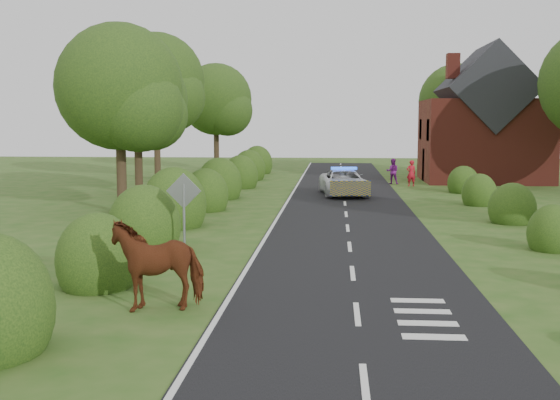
# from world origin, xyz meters

# --- Properties ---
(ground) EXTENTS (120.00, 120.00, 0.00)m
(ground) POSITION_xyz_m (0.00, 0.00, 0.00)
(ground) COLOR #2B5618
(road) EXTENTS (6.00, 70.00, 0.02)m
(road) POSITION_xyz_m (0.00, 15.00, 0.01)
(road) COLOR black
(road) RESTS_ON ground
(road_markings) EXTENTS (4.96, 70.00, 0.01)m
(road_markings) POSITION_xyz_m (-1.60, 12.93, 0.03)
(road_markings) COLOR white
(road_markings) RESTS_ON road
(hedgerow_left) EXTENTS (2.75, 50.41, 3.00)m
(hedgerow_left) POSITION_xyz_m (-6.51, 11.69, 0.75)
(hedgerow_left) COLOR #1A3A13
(hedgerow_left) RESTS_ON ground
(hedgerow_right) EXTENTS (2.10, 45.78, 2.10)m
(hedgerow_right) POSITION_xyz_m (6.60, 11.21, 0.55)
(hedgerow_right) COLOR #1A3A13
(hedgerow_right) RESTS_ON ground
(tree_left_a) EXTENTS (5.74, 5.60, 8.38)m
(tree_left_a) POSITION_xyz_m (-9.75, 11.86, 5.34)
(tree_left_a) COLOR #332316
(tree_left_a) RESTS_ON ground
(tree_left_b) EXTENTS (5.74, 5.60, 8.07)m
(tree_left_b) POSITION_xyz_m (-11.25, 19.86, 5.04)
(tree_left_b) COLOR #332316
(tree_left_b) RESTS_ON ground
(tree_left_c) EXTENTS (6.97, 6.80, 10.22)m
(tree_left_c) POSITION_xyz_m (-12.70, 29.83, 6.53)
(tree_left_c) COLOR #332316
(tree_left_c) RESTS_ON ground
(tree_left_d) EXTENTS (6.15, 6.00, 8.89)m
(tree_left_d) POSITION_xyz_m (-10.23, 39.85, 5.64)
(tree_left_d) COLOR #332316
(tree_left_d) RESTS_ON ground
(tree_right_c) EXTENTS (6.15, 6.00, 8.58)m
(tree_right_c) POSITION_xyz_m (9.27, 37.85, 5.34)
(tree_right_c) COLOR #332316
(tree_right_c) RESTS_ON ground
(road_sign) EXTENTS (1.06, 0.08, 2.53)m
(road_sign) POSITION_xyz_m (-5.00, 2.00, 1.65)
(road_sign) COLOR gray
(road_sign) RESTS_ON ground
(house) EXTENTS (8.00, 7.40, 9.17)m
(house) POSITION_xyz_m (9.49, 30.00, 3.79)
(house) COLOR maroon
(house) RESTS_ON ground
(cow) EXTENTS (2.58, 1.92, 1.63)m
(cow) POSITION_xyz_m (-4.35, -3.65, 0.82)
(cow) COLOR #57220B
(cow) RESTS_ON ground
(police_van) EXTENTS (2.95, 5.39, 1.57)m
(police_van) POSITION_xyz_m (-0.01, 20.07, 0.71)
(police_van) COLOR white
(police_van) RESTS_ON ground
(pedestrian_red) EXTENTS (0.67, 0.52, 1.64)m
(pedestrian_red) POSITION_xyz_m (4.26, 25.85, 0.82)
(pedestrian_red) COLOR red
(pedestrian_red) RESTS_ON ground
(pedestrian_purple) EXTENTS (0.83, 0.66, 1.66)m
(pedestrian_purple) POSITION_xyz_m (3.22, 27.39, 0.83)
(pedestrian_purple) COLOR #761B7D
(pedestrian_purple) RESTS_ON ground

